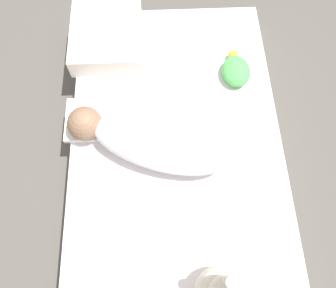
{
  "coord_description": "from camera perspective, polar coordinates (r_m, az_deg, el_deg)",
  "views": [
    {
      "loc": [
        -0.48,
        0.05,
        1.3
      ],
      "look_at": [
        -0.01,
        0.03,
        0.19
      ],
      "focal_mm": 35.0,
      "sensor_mm": 36.0,
      "label": 1
    }
  ],
  "objects": [
    {
      "name": "burp_cloth",
      "position": [
        1.33,
        -13.36,
        4.16
      ],
      "size": [
        0.19,
        0.19,
        0.02
      ],
      "color": "white",
      "rests_on": "bed_mattress"
    },
    {
      "name": "ground_plane",
      "position": [
        1.39,
        1.37,
        -2.79
      ],
      "size": [
        12.0,
        12.0,
        0.0
      ],
      "primitive_type": "plane",
      "color": "#514C47"
    },
    {
      "name": "bed_mattress",
      "position": [
        1.32,
        1.43,
        -1.74
      ],
      "size": [
        1.4,
        0.82,
        0.14
      ],
      "color": "white",
      "rests_on": "ground_plane"
    },
    {
      "name": "swaddled_baby",
      "position": [
        1.2,
        -3.5,
        0.53
      ],
      "size": [
        0.35,
        0.61,
        0.14
      ],
      "rotation": [
        0.0,
        0.0,
        1.24
      ],
      "color": "white",
      "rests_on": "bed_mattress"
    },
    {
      "name": "pillow",
      "position": [
        1.51,
        -10.6,
        17.89
      ],
      "size": [
        0.35,
        0.3,
        0.09
      ],
      "color": "white",
      "rests_on": "bed_mattress"
    },
    {
      "name": "turtle_plush",
      "position": [
        1.42,
        11.73,
        12.49
      ],
      "size": [
        0.18,
        0.12,
        0.07
      ],
      "color": "#51B756",
      "rests_on": "bed_mattress"
    }
  ]
}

